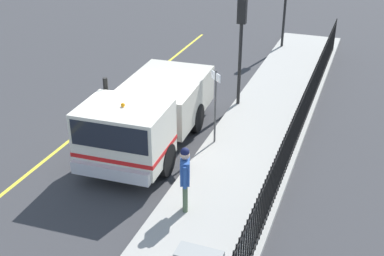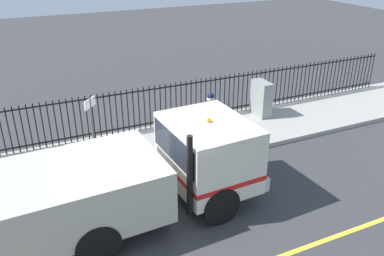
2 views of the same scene
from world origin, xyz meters
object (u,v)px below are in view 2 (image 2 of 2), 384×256
Objects in this scene: street_sign at (93,128)px; work_truck at (151,170)px; worker_standing at (210,114)px; utility_cabinet at (261,99)px.

work_truck is at bearing -154.74° from street_sign.
street_sign is (-0.43, 3.65, 0.41)m from worker_standing.
work_truck is 4.75× the size of utility_cabinet.
utility_cabinet is (3.70, -5.57, -0.40)m from work_truck.
work_truck is 2.14m from street_sign.
worker_standing is at bearing -83.28° from street_sign.
worker_standing is 1.36× the size of utility_cabinet.
street_sign is at bearing -13.03° from worker_standing.
work_truck is 6.70m from utility_cabinet.
street_sign reaches higher than utility_cabinet.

